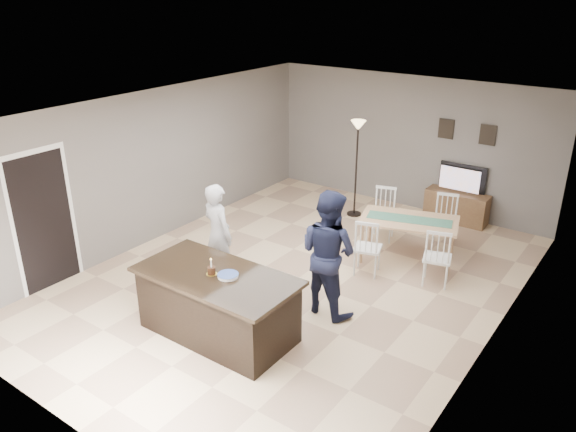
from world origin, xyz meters
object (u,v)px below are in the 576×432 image
Objects in this scene: woman at (218,234)px; floor_lamp at (357,143)px; kitchen_island at (218,304)px; tv_console at (456,207)px; dining_table at (409,226)px; television at (461,179)px; birthday_cake at (211,270)px; man at (328,252)px; plate_stack at (228,275)px.

floor_lamp is (0.37, 3.63, 0.69)m from woman.
floor_lamp reaches higher than kitchen_island.
dining_table is at bearing -92.33° from tv_console.
tv_console is 1.31× the size of television.
birthday_cake is at bearing 77.53° from television.
man is (1.80, 0.27, 0.10)m from woman.
birthday_cake is (-0.05, -0.03, 0.50)m from kitchen_island.
woman is at bearing 129.13° from birthday_cake.
floor_lamp reaches higher than plate_stack.
floor_lamp is at bearing 99.19° from plate_stack.
kitchen_island is 5.78m from television.
woman reaches higher than birthday_cake.
man reaches higher than television.
woman is 1.53m from plate_stack.
dining_table is at bearing -117.16° from woman.
birthday_cake is 3.71m from dining_table.
plate_stack is at bearing -122.07° from dining_table.
man is 0.94× the size of floor_lamp.
woman is 3.17m from dining_table.
birthday_cake is (-1.25, -5.60, 0.65)m from tv_console.
television is at bearing 27.70° from floor_lamp.
kitchen_island is at bearing -102.16° from tv_console.
kitchen_island is 4.85m from floor_lamp.
television is 0.56× the size of woman.
man is 2.17m from dining_table.
birthday_cake is at bearing -102.62° from tv_console.
woman is (-2.15, -4.56, -0.05)m from television.
man reaches higher than woman.
plate_stack reaches higher than kitchen_island.
plate_stack is at bearing -80.81° from floor_lamp.
television is at bearing 77.53° from birthday_cake.
television reaches higher than birthday_cake.
woman is 0.76× the size of dining_table.
tv_console is at bearing -86.80° from man.
plate_stack is at bearing 150.68° from woman.
floor_lamp is (-0.53, 4.73, 0.55)m from birthday_cake.
dining_table is 1.10× the size of floor_lamp.
birthday_cake is 4.79m from floor_lamp.
birthday_cake is 0.23m from plate_stack.
man is at bearing -66.79° from floor_lamp.
television is 0.43× the size of dining_table.
plate_stack is (-1.03, -5.60, 0.06)m from television.
birthday_cake is (-0.91, -1.38, 0.04)m from man.
woman is at bearing -147.40° from dining_table.
birthday_cake reaches higher than dining_table.
plate_stack is (-1.03, -5.53, 0.62)m from tv_console.
woman is (-0.95, 1.08, 0.36)m from kitchen_island.
tv_console is 0.74× the size of woman.
kitchen_island reaches higher than tv_console.
floor_lamp is at bearing 97.08° from kitchen_island.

